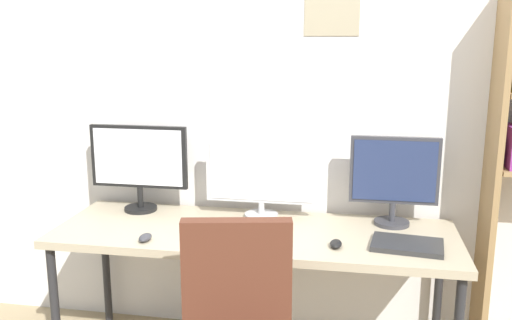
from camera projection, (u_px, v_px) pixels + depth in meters
The scene contains 9 objects.
wall_back at pixel (268, 108), 3.08m from camera, with size 4.41×0.11×2.60m.
desk at pixel (254, 240), 2.81m from camera, with size 2.01×0.68×0.74m.
monitor_left at pixel (139, 162), 3.06m from camera, with size 0.55×0.18×0.48m.
monitor_center at pixel (261, 176), 2.96m from camera, with size 0.60×0.18×0.41m.
monitor_right at pixel (394, 177), 2.83m from camera, with size 0.45×0.18×0.46m.
keyboard_main at pixel (245, 245), 2.58m from camera, with size 0.35×0.13×0.02m, color silver.
mouse_left_side at pixel (145, 238), 2.65m from camera, with size 0.06×0.10×0.03m, color #38383D.
mouse_right_side at pixel (336, 244), 2.57m from camera, with size 0.06×0.10×0.03m, color black.
laptop_closed at pixel (407, 245), 2.57m from camera, with size 0.32×0.22×0.02m, color #2D2D2D.
Camera 1 is at (0.48, -2.01, 1.70)m, focal length 39.20 mm.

